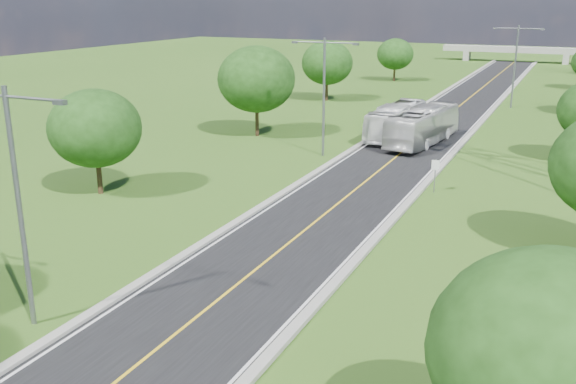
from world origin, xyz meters
name	(u,v)px	position (x,y,z in m)	size (l,w,h in m)	color
ground	(430,130)	(0.00, 60.00, 0.00)	(260.00, 260.00, 0.00)	#325919
road	(442,120)	(0.00, 66.00, 0.03)	(8.00, 150.00, 0.06)	black
curb_left	(405,117)	(-4.25, 66.00, 0.11)	(0.50, 150.00, 0.22)	gray
curb_right	(481,122)	(4.25, 66.00, 0.11)	(0.50, 150.00, 0.22)	gray
speed_limit_sign	(435,171)	(5.20, 37.98, 1.60)	(0.55, 0.09, 2.40)	slate
overpass	(516,50)	(0.00, 140.00, 2.41)	(30.00, 3.00, 3.20)	gray
streetlight_near_left	(17,189)	(-6.00, 12.00, 5.94)	(5.90, 0.25, 10.00)	slate
streetlight_mid_left	(324,87)	(-6.00, 45.00, 5.94)	(5.90, 0.25, 10.00)	slate
streetlight_far_right	(516,59)	(6.00, 78.00, 5.94)	(5.90, 0.25, 10.00)	slate
tree_lb	(95,128)	(-16.00, 28.00, 4.64)	(6.30, 6.30, 7.33)	black
tree_lc	(256,79)	(-15.00, 50.00, 5.58)	(7.56, 7.56, 8.79)	black
tree_ld	(327,63)	(-17.00, 74.00, 4.95)	(6.72, 6.72, 7.82)	black
tree_le	(395,54)	(-14.50, 98.00, 4.33)	(5.88, 5.88, 6.84)	black
tree_ra	(553,355)	(14.00, 10.00, 4.64)	(6.30, 6.30, 7.33)	black
bus_outbound	(423,126)	(0.80, 52.96, 1.75)	(2.84, 12.16, 3.39)	beige
bus_inbound	(396,121)	(-2.27, 54.92, 1.67)	(2.70, 11.56, 3.22)	white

